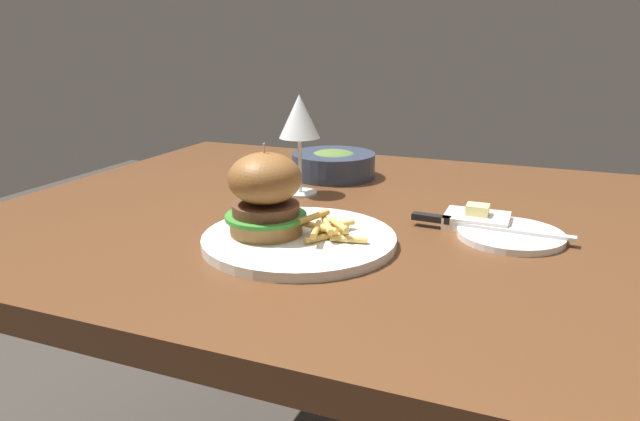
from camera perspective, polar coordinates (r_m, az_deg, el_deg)
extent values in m
cube|color=#56331C|center=(0.99, 1.45, -0.94)|extent=(1.14, 0.96, 0.04)
cylinder|color=#56331C|center=(1.69, -10.00, -6.80)|extent=(0.06, 0.06, 0.70)
cylinder|color=#56331C|center=(1.48, 26.99, -12.19)|extent=(0.06, 0.06, 0.70)
cylinder|color=white|center=(0.82, -2.09, -2.90)|extent=(0.28, 0.28, 0.01)
cylinder|color=#9E6B38|center=(0.82, -5.40, -1.50)|extent=(0.10, 0.10, 0.02)
cylinder|color=#38842D|center=(0.82, -5.42, -0.57)|extent=(0.12, 0.12, 0.01)
cylinder|color=brown|center=(0.81, -5.45, 0.17)|extent=(0.10, 0.10, 0.02)
ellipsoid|color=brown|center=(0.80, -5.53, 3.21)|extent=(0.10, 0.10, 0.07)
cylinder|color=#CCB78C|center=(0.80, -5.58, 4.95)|extent=(0.00, 0.00, 0.05)
cylinder|color=#E0B251|center=(0.79, 0.67, -2.59)|extent=(0.05, 0.07, 0.01)
cylinder|color=#EABC5B|center=(0.81, 2.26, -2.01)|extent=(0.02, 0.06, 0.01)
cylinder|color=gold|center=(0.83, 0.77, -1.73)|extent=(0.03, 0.06, 0.01)
cylinder|color=#EABC5B|center=(0.78, 2.91, -2.89)|extent=(0.05, 0.02, 0.01)
cylinder|color=#EABC5B|center=(0.82, 2.09, -1.43)|extent=(0.03, 0.04, 0.01)
cylinder|color=gold|center=(0.78, -0.38, -1.91)|extent=(0.02, 0.06, 0.01)
cylinder|color=#E0B251|center=(0.80, 0.71, -1.43)|extent=(0.04, 0.06, 0.01)
cylinder|color=#E0B251|center=(0.80, 1.87, -1.44)|extent=(0.04, 0.04, 0.01)
cylinder|color=#E0B251|center=(0.80, -0.19, -1.64)|extent=(0.06, 0.03, 0.01)
cylinder|color=gold|center=(0.81, -0.66, -0.64)|extent=(0.03, 0.06, 0.01)
cylinder|color=silver|center=(1.08, -1.99, 1.80)|extent=(0.06, 0.06, 0.00)
cylinder|color=silver|center=(1.07, -2.02, 4.57)|extent=(0.01, 0.01, 0.10)
cone|color=silver|center=(1.05, -2.08, 9.41)|extent=(0.08, 0.08, 0.08)
cylinder|color=white|center=(0.89, 18.51, -2.34)|extent=(0.15, 0.15, 0.01)
cube|color=silver|center=(0.88, 18.55, -1.88)|extent=(0.18, 0.02, 0.00)
cube|color=black|center=(0.90, 11.07, -0.73)|extent=(0.06, 0.02, 0.01)
cube|color=white|center=(0.92, 15.39, -0.99)|extent=(0.10, 0.07, 0.02)
cube|color=#F4E58C|center=(0.92, 15.48, 0.08)|extent=(0.03, 0.03, 0.02)
cylinder|color=#2D384C|center=(1.21, 1.35, 4.58)|extent=(0.18, 0.18, 0.05)
ellipsoid|color=#4C662D|center=(1.20, 1.36, 5.48)|extent=(0.10, 0.10, 0.02)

